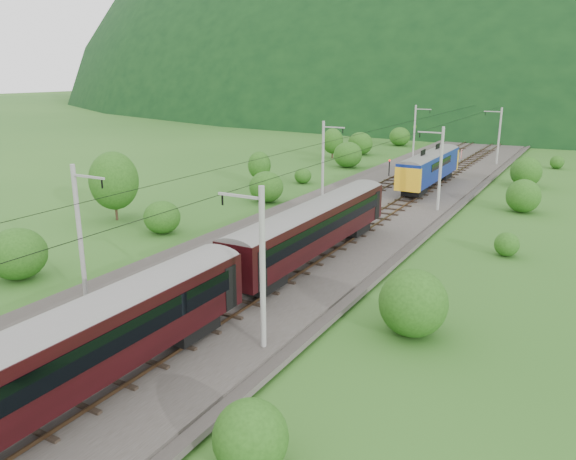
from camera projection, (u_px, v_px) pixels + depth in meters
The scene contains 14 objects.
ground at pixel (167, 325), 30.52m from camera, with size 600.00×600.00×0.00m, color #245019.
railbed at pixel (264, 268), 38.86m from camera, with size 14.00×220.00×0.30m, color #38332D.
track_left at pixel (235, 259), 39.93m from camera, with size 2.40×220.00×0.27m.
track_right at pixel (294, 271), 37.67m from camera, with size 2.40×220.00×0.27m.
catenary_left at pixel (324, 158), 59.00m from camera, with size 2.54×192.28×8.00m.
catenary_right at pixel (440, 167), 53.22m from camera, with size 2.54×192.28×8.00m.
overhead_wires at pixel (262, 168), 36.96m from camera, with size 4.83×198.00×0.03m.
mountain_main at pixel (560, 102), 248.45m from camera, with size 504.00×360.00×244.00m, color black.
mountain_ridge at pixel (347, 93), 338.57m from camera, with size 336.00×280.00×132.00m, color black.
hazard_post_near at pixel (369, 195), 56.74m from camera, with size 0.18×0.18×1.69m, color red.
hazard_post_far at pixel (461, 154), 85.81m from camera, with size 0.16×0.16×1.47m, color red.
signal at pixel (389, 166), 71.70m from camera, with size 0.23×0.23×2.08m.
vegetation_left at pixel (222, 181), 58.17m from camera, with size 12.24×145.02×6.36m.
vegetation_right at pixel (428, 301), 29.87m from camera, with size 6.06×106.43×3.23m.
Camera 1 is at (19.46, -21.11, 13.31)m, focal length 35.00 mm.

